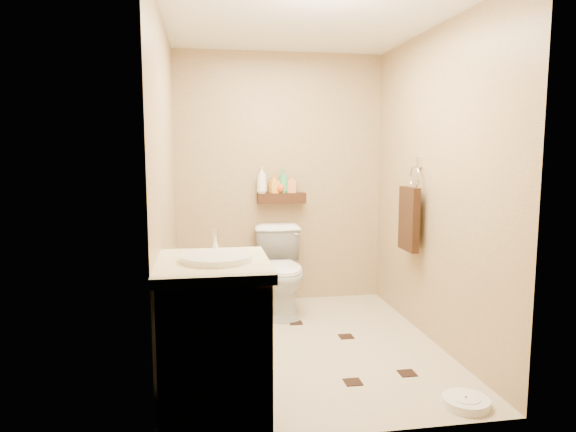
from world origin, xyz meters
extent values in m
plane|color=beige|center=(0.00, 0.00, 0.00)|extent=(2.50, 2.50, 0.00)
cube|color=#9E825A|center=(0.00, 1.25, 1.20)|extent=(2.00, 0.04, 2.40)
cube|color=#9E825A|center=(0.00, -1.25, 1.20)|extent=(2.00, 0.04, 2.40)
cube|color=#9E825A|center=(-1.00, 0.00, 1.20)|extent=(0.04, 2.50, 2.40)
cube|color=#9E825A|center=(1.00, 0.00, 1.20)|extent=(0.04, 2.50, 2.40)
cube|color=silver|center=(0.00, 0.00, 2.40)|extent=(2.00, 2.50, 0.02)
cube|color=#3E1E11|center=(0.00, 1.17, 1.02)|extent=(0.46, 0.14, 0.10)
cube|color=black|center=(-0.34, -0.13, 0.00)|extent=(0.11, 0.11, 0.01)
cube|color=black|center=(0.36, 0.12, 0.00)|extent=(0.11, 0.11, 0.01)
cube|color=black|center=(0.18, -0.67, 0.00)|extent=(0.11, 0.11, 0.01)
cube|color=black|center=(-0.57, 0.54, 0.00)|extent=(0.11, 0.11, 0.01)
cube|color=black|center=(0.57, -0.60, 0.00)|extent=(0.11, 0.11, 0.01)
cube|color=black|center=(0.02, 0.51, 0.00)|extent=(0.11, 0.11, 0.01)
imported|color=white|center=(-0.05, 0.83, 0.39)|extent=(0.45, 0.77, 0.77)
cube|color=brown|center=(-0.70, -0.95, 0.42)|extent=(0.56, 0.69, 0.84)
cube|color=#F9E9B4|center=(-0.70, -0.95, 0.86)|extent=(0.60, 0.73, 0.05)
cylinder|color=white|center=(-0.68, -0.95, 0.89)|extent=(0.39, 0.39, 0.05)
cylinder|color=silver|center=(-0.68, -0.71, 0.96)|extent=(0.03, 0.03, 0.13)
cylinder|color=white|center=(0.74, -1.07, 0.03)|extent=(0.31, 0.31, 0.05)
cylinder|color=white|center=(0.74, -1.07, 0.05)|extent=(0.16, 0.16, 0.01)
cylinder|color=#196758|center=(-0.56, 0.79, 0.06)|extent=(0.12, 0.12, 0.13)
cylinder|color=white|center=(-0.56, 0.79, 0.30)|extent=(0.02, 0.02, 0.37)
sphere|color=white|center=(-0.56, 0.79, 0.48)|extent=(0.09, 0.09, 0.09)
cube|color=silver|center=(0.98, 0.25, 1.38)|extent=(0.03, 0.06, 0.08)
torus|color=silver|center=(0.95, 0.25, 1.26)|extent=(0.02, 0.19, 0.19)
cube|color=#381D10|center=(0.91, 0.25, 0.92)|extent=(0.06, 0.30, 0.52)
cylinder|color=white|center=(-0.94, 0.65, 0.60)|extent=(0.11, 0.11, 0.11)
cylinder|color=silver|center=(-0.98, 0.65, 0.66)|extent=(0.04, 0.02, 0.02)
imported|color=white|center=(-0.19, 1.17, 1.20)|extent=(0.10, 0.10, 0.26)
imported|color=gold|center=(-0.07, 1.17, 1.16)|extent=(0.10, 0.10, 0.18)
imported|color=#D85119|center=(-0.01, 1.17, 1.14)|extent=(0.11, 0.11, 0.14)
imported|color=#39AC63|center=(0.02, 1.17, 1.18)|extent=(0.12, 0.12, 0.23)
imported|color=#E9834D|center=(0.10, 1.17, 1.16)|extent=(0.10, 0.10, 0.18)
camera|label=1|loc=(-0.75, -3.67, 1.48)|focal=32.00mm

